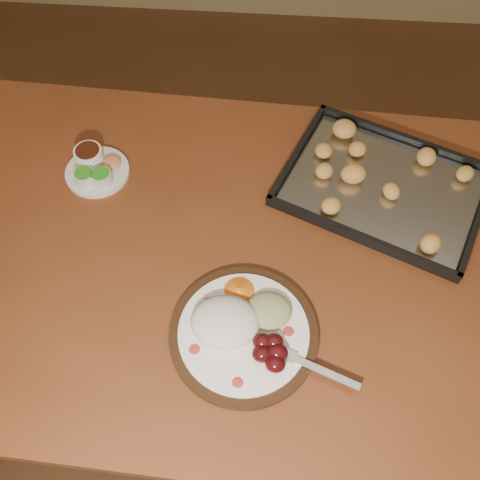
{
  "coord_description": "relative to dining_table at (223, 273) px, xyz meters",
  "views": [
    {
      "loc": [
        0.01,
        -0.44,
        1.72
      ],
      "look_at": [
        -0.03,
        0.15,
        0.77
      ],
      "focal_mm": 40.0,
      "sensor_mm": 36.0,
      "label": 1
    }
  ],
  "objects": [
    {
      "name": "dining_table",
      "position": [
        0.0,
        0.0,
        0.0
      ],
      "size": [
        1.54,
        0.97,
        0.75
      ],
      "rotation": [
        0.0,
        0.0,
        -0.05
      ],
      "color": "brown",
      "rests_on": "ground"
    },
    {
      "name": "condiment_saucer",
      "position": [
        -0.31,
        0.19,
        0.12
      ],
      "size": [
        0.15,
        0.15,
        0.05
      ],
      "rotation": [
        0.0,
        0.0,
        0.36
      ],
      "color": "silver",
      "rests_on": "dining_table"
    },
    {
      "name": "baking_tray",
      "position": [
        0.35,
        0.19,
        0.11
      ],
      "size": [
        0.53,
        0.47,
        0.05
      ],
      "rotation": [
        0.0,
        0.0,
        -0.4
      ],
      "color": "black",
      "rests_on": "dining_table"
    },
    {
      "name": "ground",
      "position": [
        0.07,
        -0.13,
        -0.65
      ],
      "size": [
        4.0,
        4.0,
        0.0
      ],
      "primitive_type": "plane",
      "color": "brown",
      "rests_on": "ground"
    },
    {
      "name": "dinner_plate",
      "position": [
        0.06,
        -0.18,
        0.12
      ],
      "size": [
        0.36,
        0.29,
        0.07
      ],
      "rotation": [
        0.0,
        0.0,
        -0.43
      ],
      "color": "black",
      "rests_on": "dining_table"
    }
  ]
}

